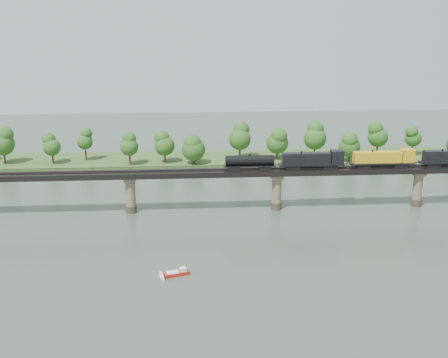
{
  "coord_description": "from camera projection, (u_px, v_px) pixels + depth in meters",
  "views": [
    {
      "loc": [
        -25.06,
        -116.52,
        51.02
      ],
      "look_at": [
        -14.58,
        30.0,
        9.0
      ],
      "focal_mm": 45.0,
      "sensor_mm": 36.0,
      "label": 1
    }
  ],
  "objects": [
    {
      "name": "bridge",
      "position": [
        277.0,
        190.0,
        154.76
      ],
      "size": [
        236.0,
        30.0,
        11.5
      ],
      "color": "#473A2D",
      "rests_on": "ground"
    },
    {
      "name": "bridge_superstructure",
      "position": [
        277.0,
        168.0,
        153.01
      ],
      "size": [
        220.0,
        4.9,
        0.75
      ],
      "color": "black",
      "rests_on": "bridge"
    },
    {
      "name": "motorboat",
      "position": [
        177.0,
        273.0,
        115.84
      ],
      "size": [
        5.48,
        3.32,
        1.44
      ],
      "rotation": [
        0.0,
        0.0,
        0.31
      ],
      "color": "#9D1C11",
      "rests_on": "ground"
    },
    {
      "name": "ground",
      "position": [
        297.0,
        252.0,
        127.49
      ],
      "size": [
        400.0,
        400.0,
        0.0
      ],
      "primitive_type": "plane",
      "color": "#334032",
      "rests_on": "ground"
    },
    {
      "name": "freight_train",
      "position": [
        359.0,
        159.0,
        153.99
      ],
      "size": [
        72.47,
        2.82,
        4.99
      ],
      "color": "black",
      "rests_on": "bridge"
    },
    {
      "name": "far_treeline",
      "position": [
        232.0,
        141.0,
        201.72
      ],
      "size": [
        289.06,
        17.54,
        13.6
      ],
      "color": "#382619",
      "rests_on": "far_bank"
    },
    {
      "name": "far_bank",
      "position": [
        252.0,
        159.0,
        208.78
      ],
      "size": [
        300.0,
        24.0,
        1.6
      ],
      "primitive_type": "cube",
      "color": "#304D1E",
      "rests_on": "ground"
    }
  ]
}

